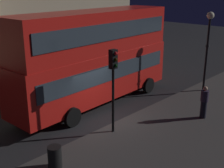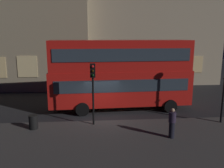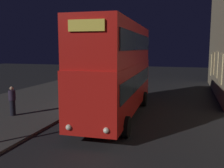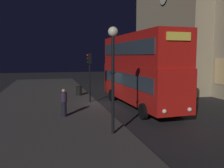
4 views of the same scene
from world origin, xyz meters
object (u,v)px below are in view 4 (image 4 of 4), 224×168
(traffic_light_near_kerb, at_px, (89,67))
(pedestrian, at_px, (64,103))
(litter_bin, at_px, (79,91))
(double_decker_bus, at_px, (139,67))
(street_lamp, at_px, (113,59))

(traffic_light_near_kerb, distance_m, pedestrian, 5.25)
(litter_bin, bearing_deg, traffic_light_near_kerb, 6.50)
(traffic_light_near_kerb, relative_size, litter_bin, 4.53)
(pedestrian, bearing_deg, double_decker_bus, -118.98)
(street_lamp, relative_size, litter_bin, 5.83)
(litter_bin, bearing_deg, street_lamp, 0.70)
(double_decker_bus, relative_size, pedestrian, 6.38)
(pedestrian, xyz_separation_m, litter_bin, (-7.93, 1.89, -0.44))
(litter_bin, bearing_deg, double_decker_bus, 33.53)
(double_decker_bus, distance_m, litter_bin, 7.27)
(traffic_light_near_kerb, xyz_separation_m, street_lamp, (8.29, -0.27, 0.73))
(street_lamp, xyz_separation_m, pedestrian, (-3.99, -2.03, -2.67))
(traffic_light_near_kerb, height_order, litter_bin, traffic_light_near_kerb)
(traffic_light_near_kerb, distance_m, litter_bin, 4.36)
(double_decker_bus, relative_size, litter_bin, 12.64)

